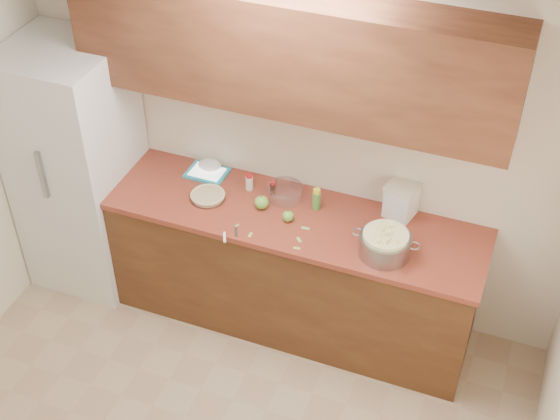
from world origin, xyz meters
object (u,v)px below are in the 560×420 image
at_px(pie, 208,196).
at_px(tablet, 207,173).
at_px(colander, 385,244).
at_px(flour_canister, 401,200).

relative_size(pie, tablet, 0.86).
bearing_deg(colander, tablet, 165.61).
bearing_deg(colander, pie, 175.19).
bearing_deg(flour_canister, colander, -89.44).
height_order(pie, colander, colander).
xyz_separation_m(colander, flour_canister, (-0.00, 0.39, 0.04)).
bearing_deg(tablet, colander, -13.02).
bearing_deg(flour_canister, tablet, -177.76).
bearing_deg(pie, tablet, 116.24).
distance_m(pie, colander, 1.20).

